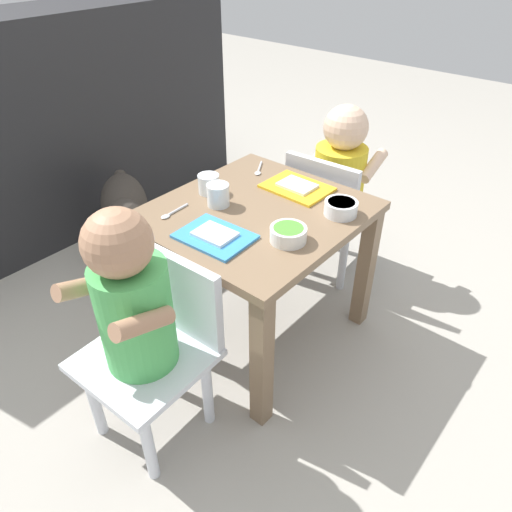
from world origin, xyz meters
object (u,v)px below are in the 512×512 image
seated_child_right (338,174)px  dog (125,207)px  water_cup_left (218,196)px  food_tray_left (215,236)px  spoon_by_left_tray (259,170)px  spoon_by_right_tray (172,213)px  water_cup_right (209,185)px  seated_child_left (138,309)px  cereal_bowl_right_side (288,234)px  dining_table (256,234)px  food_tray_right (297,187)px  veggie_bowl_near (341,208)px

seated_child_right → dog: bearing=125.8°
dog → water_cup_left: 0.59m
food_tray_left → spoon_by_left_tray: 0.41m
water_cup_left → seated_child_right: bearing=-10.5°
dog → spoon_by_right_tray: spoon_by_right_tray is taller
water_cup_left → water_cup_right: bearing=63.5°
seated_child_right → food_tray_left: size_ratio=3.27×
seated_child_left → spoon_by_right_tray: seated_child_left is taller
seated_child_right → cereal_bowl_right_side: 0.55m
dog → dining_table: bearing=-89.3°
dining_table → spoon_by_left_tray: size_ratio=6.26×
dining_table → food_tray_right: 0.20m
dog → water_cup_left: (-0.04, -0.54, 0.25)m
water_cup_right → cereal_bowl_right_side: (-0.06, -0.33, -0.00)m
seated_child_right → veggie_bowl_near: size_ratio=6.90×
seated_child_right → cereal_bowl_right_side: (-0.51, -0.17, 0.08)m
cereal_bowl_right_side → spoon_by_right_tray: size_ratio=0.93×
food_tray_right → water_cup_right: bearing=135.2°
food_tray_right → veggie_bowl_near: size_ratio=2.15×
veggie_bowl_near → spoon_by_right_tray: size_ratio=0.91×
dining_table → dog: size_ratio=1.34×
seated_child_left → water_cup_right: 0.49m
cereal_bowl_right_side → veggie_bowl_near: same height
food_tray_left → water_cup_right: 0.25m
dog → spoon_by_left_tray: bearing=-66.8°
veggie_bowl_near → spoon_by_left_tray: veggie_bowl_near is taller
dog → spoon_by_right_tray: size_ratio=4.29×
veggie_bowl_near → dining_table: bearing=124.2°
seated_child_right → spoon_by_right_tray: 0.63m
seated_child_left → water_cup_right: seated_child_left is taller
food_tray_right → cereal_bowl_right_side: bearing=-148.3°
dog → spoon_by_left_tray: 0.57m
seated_child_right → veggie_bowl_near: 0.38m
spoon_by_left_tray → dining_table: bearing=-141.9°
water_cup_left → veggie_bowl_near: size_ratio=0.70×
seated_child_left → seated_child_right: 0.89m
dog → veggie_bowl_near: veggie_bowl_near is taller
dog → cereal_bowl_right_side: bearing=-94.3°
seated_child_right → dog: (-0.45, 0.63, -0.16)m
food_tray_right → spoon_by_right_tray: size_ratio=1.96×
seated_child_left → cereal_bowl_right_side: 0.40m
seated_child_right → dog: 0.79m
water_cup_left → dog: bearing=85.8°
dog → water_cup_right: bearing=-90.4°
seated_child_right → food_tray_right: seated_child_right is taller
cereal_bowl_right_side → veggie_bowl_near: bearing=-8.6°
dining_table → dog: 0.65m
dining_table → veggie_bowl_near: 0.25m
dog → spoon_by_right_tray: bearing=-108.4°
dog → veggie_bowl_near: 0.87m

